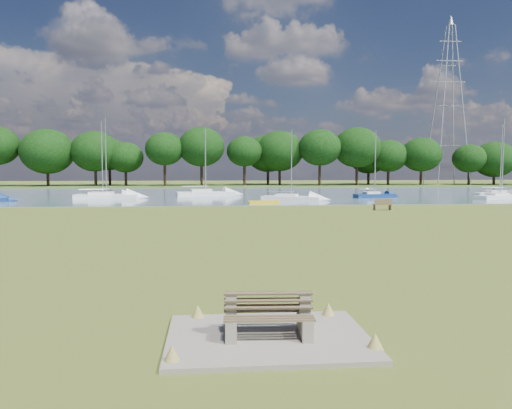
{
  "coord_description": "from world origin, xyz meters",
  "views": [
    {
      "loc": [
        -1.19,
        -24.15,
        3.62
      ],
      "look_at": [
        0.85,
        -2.0,
        1.95
      ],
      "focal_mm": 35.0,
      "sensor_mm": 36.0,
      "label": 1
    }
  ],
  "objects": [
    {
      "name": "ground",
      "position": [
        0.0,
        0.0,
        0.0
      ],
      "size": [
        220.0,
        220.0,
        0.0
      ],
      "primitive_type": "plane",
      "color": "olive"
    },
    {
      "name": "sailboat_0",
      "position": [
        -12.98,
        33.68,
        0.5
      ],
      "size": [
        7.2,
        2.43,
        9.14
      ],
      "rotation": [
        0.0,
        0.0,
        -0.06
      ],
      "color": "white",
      "rests_on": "river"
    },
    {
      "name": "concrete_pad",
      "position": [
        0.0,
        -14.0,
        0.05
      ],
      "size": [
        4.2,
        3.2,
        0.1
      ],
      "primitive_type": "cube",
      "color": "gray",
      "rests_on": "ground"
    },
    {
      "name": "sailboat_6",
      "position": [
        33.65,
        32.69,
        0.55
      ],
      "size": [
        6.19,
        2.14,
        9.39
      ],
      "rotation": [
        0.0,
        0.0,
        -0.07
      ],
      "color": "white",
      "rests_on": "river"
    },
    {
      "name": "kayak",
      "position": [
        4.03,
        24.0,
        0.2
      ],
      "size": [
        2.99,
        0.82,
        0.3
      ],
      "primitive_type": "cube",
      "rotation": [
        0.0,
        0.0,
        0.04
      ],
      "color": "yellow",
      "rests_on": "river"
    },
    {
      "name": "sailboat_2",
      "position": [
        31.17,
        28.96,
        0.46
      ],
      "size": [
        6.74,
        4.06,
        8.18
      ],
      "rotation": [
        0.0,
        0.0,
        0.37
      ],
      "color": "white",
      "rests_on": "river"
    },
    {
      "name": "sailboat_3",
      "position": [
        7.47,
        28.97,
        0.44
      ],
      "size": [
        6.56,
        4.2,
        7.56
      ],
      "rotation": [
        0.0,
        0.0,
        -0.41
      ],
      "color": "white",
      "rests_on": "river"
    },
    {
      "name": "sailboat_5",
      "position": [
        -13.32,
        33.26,
        0.5
      ],
      "size": [
        6.61,
        3.24,
        8.62
      ],
      "rotation": [
        0.0,
        0.0,
        0.24
      ],
      "color": "white",
      "rests_on": "river"
    },
    {
      "name": "tree_line",
      "position": [
        -2.26,
        68.0,
        6.32
      ],
      "size": [
        137.83,
        8.78,
        10.62
      ],
      "color": "black",
      "rests_on": "far_bank"
    },
    {
      "name": "sailboat_4",
      "position": [
        -1.82,
        37.27,
        0.55
      ],
      "size": [
        7.4,
        3.38,
        8.25
      ],
      "rotation": [
        0.0,
        0.0,
        0.2
      ],
      "color": "white",
      "rests_on": "river"
    },
    {
      "name": "bench_pair",
      "position": [
        -0.0,
        -14.0,
        0.51
      ],
      "size": [
        1.91,
        1.19,
        1.0
      ],
      "rotation": [
        0.0,
        0.0,
        -0.06
      ],
      "color": "gray",
      "rests_on": "concrete_pad"
    },
    {
      "name": "pylon",
      "position": [
        45.1,
        70.0,
        20.1
      ],
      "size": [
        6.48,
        4.54,
        32.5
      ],
      "color": "#939599",
      "rests_on": "far_bank"
    },
    {
      "name": "sailboat_1",
      "position": [
        17.84,
        32.23,
        0.5
      ],
      "size": [
        5.07,
        2.27,
        7.76
      ],
      "rotation": [
        0.0,
        0.0,
        0.19
      ],
      "color": "navy",
      "rests_on": "river"
    },
    {
      "name": "riverbank_bench",
      "position": [
        13.21,
        16.31,
        0.49
      ],
      "size": [
        1.59,
        0.53,
        0.97
      ],
      "rotation": [
        0.0,
        0.0,
        0.03
      ],
      "color": "brown",
      "rests_on": "ground"
    },
    {
      "name": "far_bank",
      "position": [
        0.0,
        72.0,
        0.0
      ],
      "size": [
        220.0,
        20.0,
        0.4
      ],
      "primitive_type": "cube",
      "color": "#4C6626",
      "rests_on": "ground"
    },
    {
      "name": "river",
      "position": [
        0.0,
        42.0,
        0.0
      ],
      "size": [
        220.0,
        40.0,
        0.1
      ],
      "primitive_type": "cube",
      "color": "slate",
      "rests_on": "ground"
    }
  ]
}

